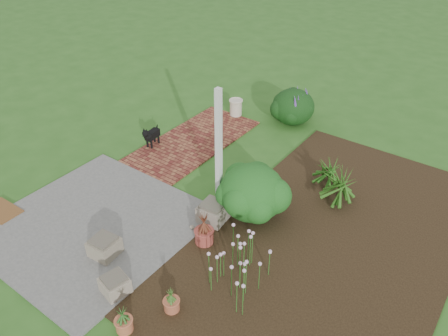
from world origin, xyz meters
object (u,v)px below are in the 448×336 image
Objects in this scene: stone_trough_near at (115,285)px; evergreen_shrub at (252,191)px; cream_ceramic_urn at (236,107)px; black_dog at (151,135)px.

stone_trough_near is 0.31× the size of evergreen_shrub.
evergreen_shrub is at bearing 76.92° from stone_trough_near.
stone_trough_near is at bearing -103.08° from evergreen_shrub.
cream_ceramic_urn reaches higher than stone_trough_near.
cream_ceramic_urn is 0.35× the size of evergreen_shrub.
evergreen_shrub reaches higher than stone_trough_near.
black_dog is at bearing 126.69° from stone_trough_near.
stone_trough_near is 2.94m from evergreen_shrub.
cream_ceramic_urn is at bearing 67.26° from black_dog.
cream_ceramic_urn is at bearing 107.83° from stone_trough_near.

